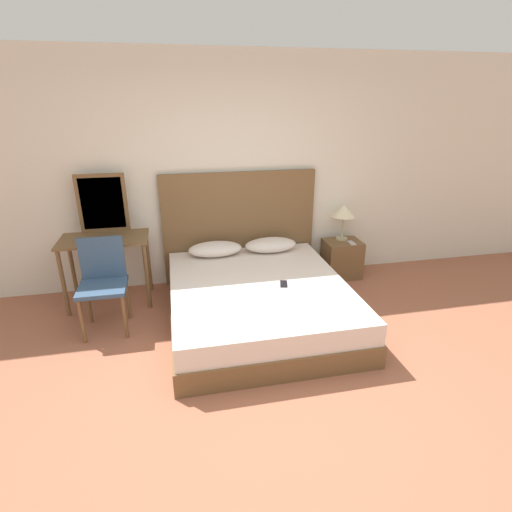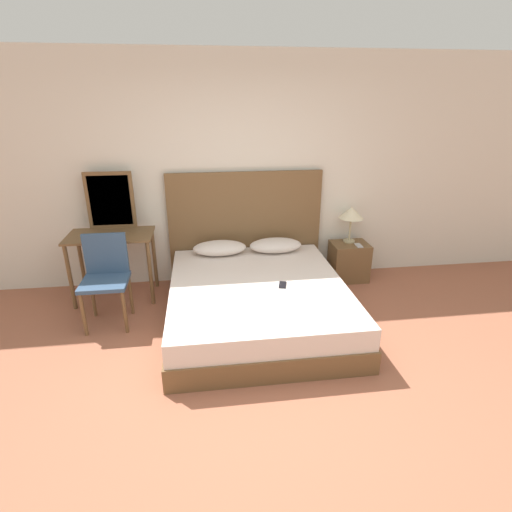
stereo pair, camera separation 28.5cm
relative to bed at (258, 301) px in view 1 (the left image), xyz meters
name	(u,v)px [view 1 (the left image)]	position (x,y,z in m)	size (l,w,h in m)	color
ground_plane	(276,402)	(-0.13, -1.24, -0.21)	(16.00, 16.00, 0.00)	#9E5B42
wall_back	(227,173)	(-0.13, 1.14, 1.14)	(10.00, 0.06, 2.70)	silver
bed	(258,301)	(0.00, 0.00, 0.00)	(1.79, 2.09, 0.43)	brown
headboard	(240,228)	(0.00, 1.07, 0.47)	(1.88, 0.05, 1.37)	brown
pillow_left	(215,249)	(-0.34, 0.83, 0.30)	(0.63, 0.33, 0.17)	silver
pillow_right	(271,245)	(0.34, 0.83, 0.30)	(0.63, 0.33, 0.17)	silver
phone_on_bed	(284,284)	(0.24, -0.10, 0.22)	(0.11, 0.16, 0.01)	black
nightstand	(342,259)	(1.30, 0.86, 0.03)	(0.46, 0.37, 0.48)	brown
table_lamp	(344,212)	(1.31, 0.93, 0.63)	(0.31, 0.31, 0.45)	tan
phone_on_nightstand	(352,243)	(1.37, 0.76, 0.27)	(0.07, 0.15, 0.01)	#B7B7BC
vanity_desk	(105,250)	(-1.55, 0.74, 0.43)	(0.93, 0.54, 0.78)	brown
vanity_mirror	(102,203)	(-1.55, 0.98, 0.89)	(0.53, 0.03, 0.65)	brown
chair	(103,278)	(-1.52, 0.21, 0.32)	(0.45, 0.44, 0.92)	#334C6B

